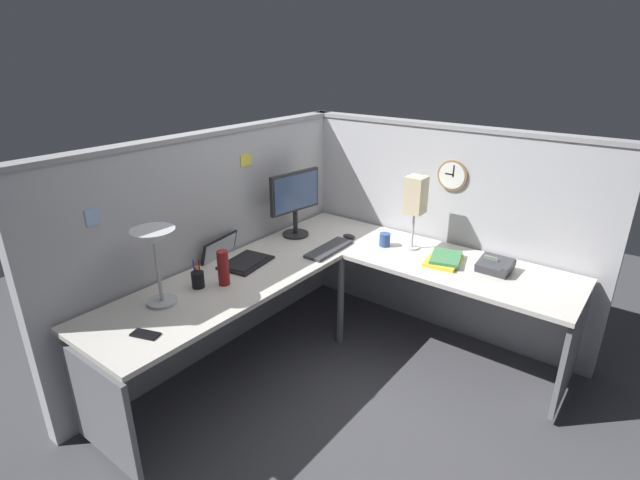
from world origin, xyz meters
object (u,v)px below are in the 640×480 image
object	(u,v)px
desk_lamp_paper	(415,197)
office_phone	(496,266)
desk_lamp_dome	(154,244)
book_stack	(444,259)
monitor	(295,199)
coffee_mug	(385,240)
wall_clock	(453,175)
computer_mouse	(349,237)
keyboard	(329,249)
pen_cup	(198,279)
thermos_flask	(223,268)
laptop	(234,258)
cell_phone	(145,334)

from	to	relation	value
desk_lamp_paper	office_phone	bearing A→B (deg)	-91.98
desk_lamp_dome	book_stack	bearing A→B (deg)	-34.94
monitor	coffee_mug	distance (m)	0.73
coffee_mug	wall_clock	world-z (taller)	wall_clock
monitor	computer_mouse	xyz separation A→B (m)	(0.19, -0.37, -0.28)
monitor	keyboard	size ratio (longest dim) A/B	1.16
pen_cup	thermos_flask	world-z (taller)	thermos_flask
monitor	book_stack	bearing A→B (deg)	-78.36
laptop	pen_cup	xyz separation A→B (m)	(-0.40, -0.11, 0.03)
coffee_mug	laptop	bearing A→B (deg)	141.55
monitor	desk_lamp_paper	xyz separation A→B (m)	(0.32, -0.83, 0.09)
desk_lamp_paper	coffee_mug	xyz separation A→B (m)	(-0.08, 0.18, -0.34)
laptop	computer_mouse	world-z (taller)	laptop
coffee_mug	wall_clock	size ratio (longest dim) A/B	0.44
book_stack	wall_clock	size ratio (longest dim) A/B	1.45
keyboard	wall_clock	xyz separation A→B (m)	(0.67, -0.59, 0.49)
computer_mouse	book_stack	size ratio (longest dim) A/B	0.33
monitor	keyboard	xyz separation A→B (m)	(-0.08, -0.38, -0.28)
computer_mouse	thermos_flask	xyz separation A→B (m)	(-1.09, 0.19, 0.09)
desk_lamp_dome	thermos_flask	distance (m)	0.46
thermos_flask	computer_mouse	bearing A→B (deg)	-9.70
laptop	keyboard	xyz separation A→B (m)	(0.54, -0.40, -0.01)
computer_mouse	coffee_mug	size ratio (longest dim) A/B	1.08
keyboard	office_phone	world-z (taller)	office_phone
cell_phone	book_stack	world-z (taller)	book_stack
desk_lamp_dome	laptop	bearing A→B (deg)	8.59
thermos_flask	desk_lamp_paper	distance (m)	1.40
desk_lamp_dome	pen_cup	size ratio (longest dim) A/B	2.47
monitor	desk_lamp_dome	xyz separation A→B (m)	(-1.26, -0.07, 0.07)
desk_lamp_paper	coffee_mug	world-z (taller)	desk_lamp_paper
keyboard	desk_lamp_dome	distance (m)	1.27
monitor	thermos_flask	world-z (taller)	monitor
thermos_flask	coffee_mug	size ratio (longest dim) A/B	2.29
monitor	wall_clock	bearing A→B (deg)	-58.84
pen_cup	wall_clock	distance (m)	1.89
book_stack	desk_lamp_paper	bearing A→B (deg)	73.44
office_phone	coffee_mug	distance (m)	0.79
monitor	office_phone	world-z (taller)	monitor
laptop	coffee_mug	size ratio (longest dim) A/B	4.46
office_phone	book_stack	size ratio (longest dim) A/B	0.65
desk_lamp_dome	coffee_mug	xyz separation A→B (m)	(1.50, -0.58, -0.32)
monitor	pen_cup	xyz separation A→B (m)	(-1.02, -0.08, -0.24)
computer_mouse	office_phone	distance (m)	1.08
monitor	keyboard	bearing A→B (deg)	-102.26
desk_lamp_dome	pen_cup	world-z (taller)	desk_lamp_dome
computer_mouse	pen_cup	bearing A→B (deg)	166.88
coffee_mug	wall_clock	distance (m)	0.66
office_phone	wall_clock	world-z (taller)	wall_clock
thermos_flask	wall_clock	xyz separation A→B (m)	(1.48, -0.79, 0.40)
keyboard	desk_lamp_paper	world-z (taller)	desk_lamp_paper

